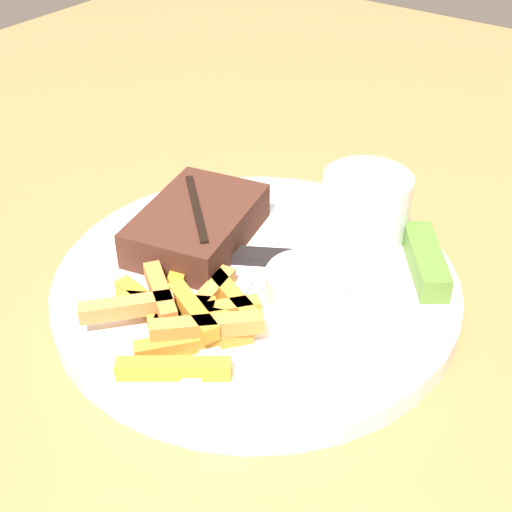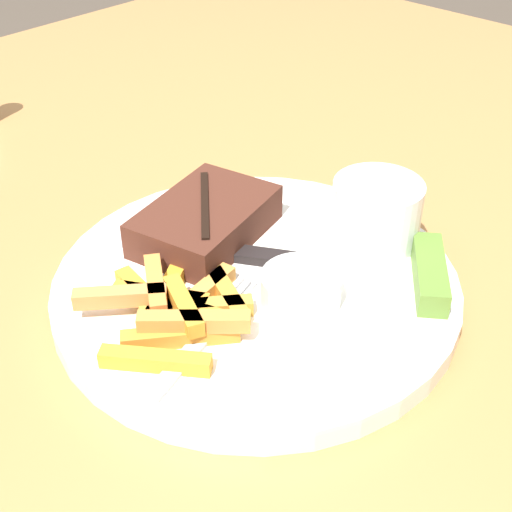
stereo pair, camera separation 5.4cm
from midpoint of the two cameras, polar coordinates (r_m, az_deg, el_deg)
name	(u,v)px [view 2 (the right image)]	position (r m, az deg, el deg)	size (l,w,h in m)	color
dining_table	(256,351)	(0.60, 2.58, -7.74)	(1.49, 1.37, 0.74)	#A87542
dinner_plate	(256,286)	(0.55, 2.77, -2.54)	(0.31, 0.31, 0.02)	white
steak_portion	(206,221)	(0.58, -1.44, 2.73)	(0.13, 0.10, 0.03)	#472319
fries_pile	(174,309)	(0.50, -3.58, -4.34)	(0.13, 0.12, 0.02)	orange
coleslaw_cup	(377,209)	(0.59, 12.23, 3.61)	(0.07, 0.07, 0.05)	white
dipping_sauce_cup	(298,290)	(0.52, 6.33, -2.82)	(0.06, 0.06, 0.02)	silver
pickle_spear	(430,273)	(0.56, 16.43, -1.44)	(0.08, 0.07, 0.02)	#567A2D
fork_utensil	(201,340)	(0.49, -1.33, -6.89)	(0.13, 0.05, 0.00)	#B7B7BC
knife_utensil	(215,252)	(0.57, -0.59, 0.25)	(0.10, 0.15, 0.01)	#B7B7BC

